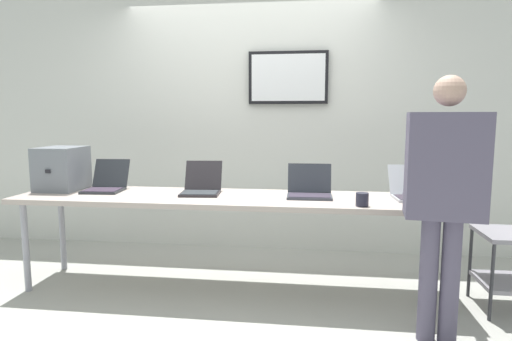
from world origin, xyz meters
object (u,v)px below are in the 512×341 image
at_px(workbench, 230,202).
at_px(equipment_box, 62,168).
at_px(laptop_station_0, 106,184).
at_px(laptop_station_3, 416,191).
at_px(laptop_station_1, 201,186).
at_px(person, 444,185).
at_px(coffee_mug, 362,199).
at_px(laptop_station_2, 309,189).

xyz_separation_m(workbench, equipment_box, (-1.48, 0.12, 0.23)).
bearing_deg(laptop_station_0, laptop_station_3, -0.31).
xyz_separation_m(laptop_station_1, person, (1.67, -0.72, 0.16)).
height_order(workbench, laptop_station_1, laptop_station_1).
distance_m(workbench, coffee_mug, 1.02).
relative_size(laptop_station_0, laptop_station_1, 1.00).
bearing_deg(laptop_station_0, coffee_mug, -10.13).
relative_size(laptop_station_3, coffee_mug, 4.27).
xyz_separation_m(workbench, person, (1.41, -0.62, 0.27)).
bearing_deg(laptop_station_1, person, -23.29).
bearing_deg(laptop_station_1, laptop_station_0, 178.47).
bearing_deg(equipment_box, laptop_station_3, -0.20).
distance_m(workbench, laptop_station_0, 1.10).
relative_size(workbench, laptop_station_2, 9.75).
relative_size(laptop_station_1, coffee_mug, 4.17).
distance_m(equipment_box, laptop_station_0, 0.41).
bearing_deg(laptop_station_3, coffee_mug, -141.46).
bearing_deg(laptop_station_3, laptop_station_0, 179.69).
height_order(workbench, person, person).
height_order(equipment_box, person, person).
bearing_deg(coffee_mug, workbench, 165.78).
relative_size(laptop_station_1, laptop_station_2, 1.13).
height_order(laptop_station_0, laptop_station_3, laptop_station_0).
distance_m(equipment_box, coffee_mug, 2.49).
bearing_deg(laptop_station_0, laptop_station_2, -1.73).
bearing_deg(laptop_station_3, laptop_station_1, -179.70).
bearing_deg(equipment_box, laptop_station_2, -1.31).
bearing_deg(person, equipment_box, 165.69).
height_order(laptop_station_2, laptop_station_3, laptop_station_2).
bearing_deg(person, laptop_station_2, 139.10).
xyz_separation_m(equipment_box, laptop_station_0, (0.39, 0.00, -0.12)).
height_order(laptop_station_0, person, person).
distance_m(laptop_station_1, laptop_station_3, 1.69).
xyz_separation_m(laptop_station_0, laptop_station_3, (2.52, -0.01, -0.00)).
xyz_separation_m(laptop_station_2, person, (0.80, -0.69, 0.16)).
bearing_deg(laptop_station_1, coffee_mug, -15.65).
relative_size(workbench, laptop_station_1, 8.61).
xyz_separation_m(laptop_station_0, coffee_mug, (2.07, -0.37, -0.01)).
relative_size(equipment_box, laptop_station_0, 1.02).
height_order(workbench, coffee_mug, coffee_mug).
relative_size(workbench, person, 2.09).
relative_size(laptop_station_0, laptop_station_2, 1.13).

